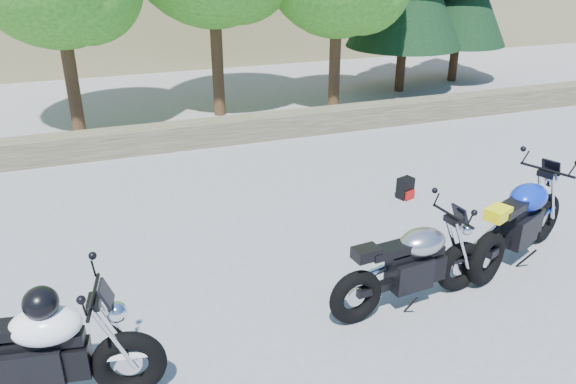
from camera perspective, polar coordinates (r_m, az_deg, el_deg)
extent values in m
plane|color=gray|center=(7.22, 1.23, -8.73)|extent=(90.00, 90.00, 0.00)
cube|color=#4D4733|center=(11.95, -8.34, 5.97)|extent=(22.00, 0.55, 0.50)
cylinder|color=#382314|center=(13.08, -21.32, 11.90)|extent=(0.28, 0.28, 3.02)
cylinder|color=#382314|center=(13.78, -7.27, 14.57)|extent=(0.28, 0.28, 3.36)
cylinder|color=#382314|center=(14.14, 4.80, 13.99)|extent=(0.28, 0.28, 2.91)
cylinder|color=#382314|center=(16.46, 11.49, 13.70)|extent=(0.26, 0.26, 2.16)
cylinder|color=#382314|center=(18.18, 16.61, 13.77)|extent=(0.26, 0.26, 1.92)
torus|color=black|center=(7.14, 16.98, -7.24)|extent=(0.67, 0.23, 0.65)
torus|color=black|center=(6.35, 6.89, -10.53)|extent=(0.67, 0.23, 0.65)
cylinder|color=silver|center=(7.14, 16.98, -7.24)|extent=(0.23, 0.06, 0.22)
cylinder|color=silver|center=(6.35, 6.89, -10.53)|extent=(0.23, 0.06, 0.22)
cube|color=black|center=(6.64, 12.21, -7.98)|extent=(0.52, 0.35, 0.37)
cube|color=black|center=(6.57, 12.88, -6.16)|extent=(0.73, 0.23, 0.10)
ellipsoid|color=#A1A2A6|center=(6.54, 13.49, -4.93)|extent=(0.62, 0.45, 0.31)
cube|color=black|center=(6.29, 10.27, -5.86)|extent=(0.53, 0.27, 0.09)
cube|color=black|center=(6.12, 7.95, -6.18)|extent=(0.30, 0.23, 0.13)
cylinder|color=black|center=(6.68, 16.42, -2.37)|extent=(0.10, 0.67, 0.03)
sphere|color=silver|center=(6.86, 17.28, -3.39)|extent=(0.18, 0.18, 0.18)
torus|color=black|center=(5.62, -15.82, -16.41)|extent=(0.71, 0.28, 0.69)
cylinder|color=silver|center=(5.62, -15.82, -16.41)|extent=(0.24, 0.08, 0.24)
cube|color=black|center=(5.70, -24.29, -15.57)|extent=(0.57, 0.41, 0.39)
cube|color=black|center=(5.54, -23.93, -13.64)|extent=(0.78, 0.29, 0.11)
ellipsoid|color=white|center=(5.43, -23.41, -12.35)|extent=(0.68, 0.52, 0.33)
cylinder|color=black|center=(5.20, -19.17, -9.99)|extent=(0.15, 0.71, 0.03)
sphere|color=silver|center=(5.28, -17.01, -11.56)|extent=(0.19, 0.19, 0.19)
ellipsoid|color=black|center=(5.30, -23.84, -10.27)|extent=(0.35, 0.36, 0.29)
torus|color=black|center=(8.69, 24.53, -2.42)|extent=(0.72, 0.45, 0.71)
torus|color=black|center=(7.36, 19.51, -6.35)|extent=(0.72, 0.45, 0.71)
cylinder|color=silver|center=(8.69, 24.53, -2.42)|extent=(0.24, 0.14, 0.24)
cylinder|color=silver|center=(7.36, 19.51, -6.35)|extent=(0.24, 0.14, 0.24)
cube|color=black|center=(7.94, 22.31, -3.43)|extent=(0.62, 0.52, 0.40)
cube|color=black|center=(7.90, 22.83, -1.67)|extent=(0.78, 0.47, 0.11)
ellipsoid|color=#0B27A8|center=(7.91, 23.25, -0.48)|extent=(0.76, 0.65, 0.34)
cube|color=black|center=(7.49, 21.68, -1.56)|extent=(0.61, 0.44, 0.10)
cube|color=yellow|center=(7.20, 20.56, -2.04)|extent=(0.37, 0.33, 0.14)
cylinder|color=black|center=(8.20, 24.84, 2.03)|extent=(0.32, 0.69, 0.04)
sphere|color=silver|center=(8.43, 25.10, 1.14)|extent=(0.20, 0.20, 0.20)
cube|color=black|center=(9.52, 11.82, 0.41)|extent=(0.30, 0.26, 0.35)
cube|color=#AA100E|center=(9.49, 12.28, -0.33)|extent=(0.20, 0.10, 0.15)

